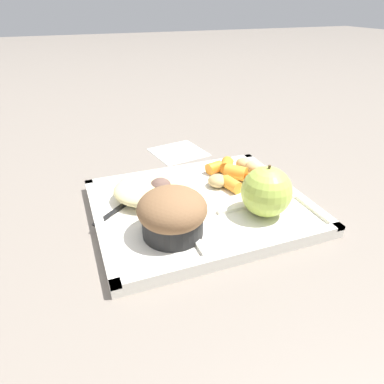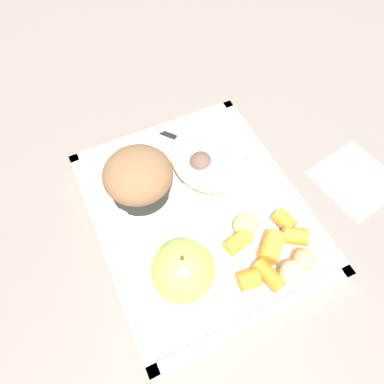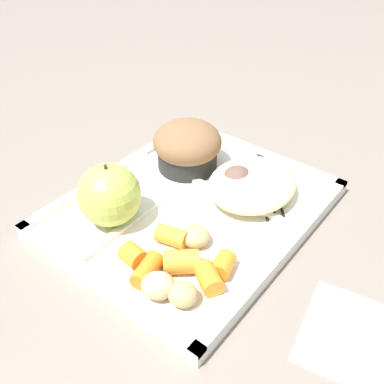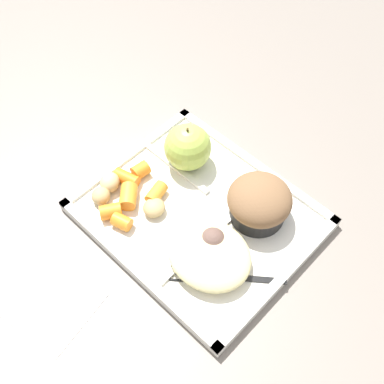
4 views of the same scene
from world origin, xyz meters
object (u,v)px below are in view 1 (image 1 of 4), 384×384
Objects in this scene: lunch_tray at (201,207)px; green_apple at (266,192)px; bran_muffin at (172,214)px; plastic_fork at (136,197)px.

green_apple is (-0.08, 0.06, 0.04)m from lunch_tray.
green_apple reaches higher than bran_muffin.
green_apple is 0.14m from bran_muffin.
green_apple is 0.85× the size of bran_muffin.
bran_muffin reaches higher than lunch_tray.
lunch_tray is 0.10m from green_apple.
plastic_fork is at bearing -32.12° from lunch_tray.
lunch_tray is at bearing -137.98° from bran_muffin.
lunch_tray is 0.09m from bran_muffin.
lunch_tray is at bearing -36.42° from green_apple.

